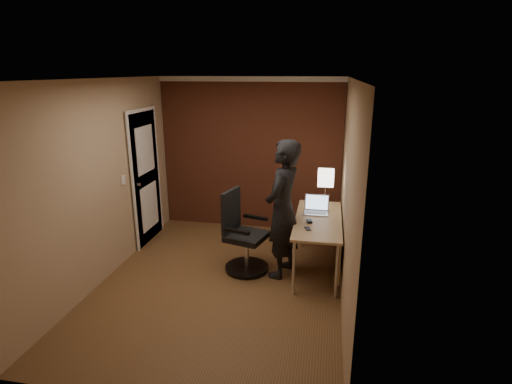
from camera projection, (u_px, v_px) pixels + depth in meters
room at (228, 152)px, 6.21m from camera, size 4.00×4.00×4.00m
desk at (324, 228)px, 5.24m from camera, size 0.60×1.50×0.73m
desk_lamp at (326, 178)px, 5.57m from camera, size 0.22×0.22×0.54m
laptop at (316, 208)px, 5.44m from camera, size 0.34×0.27×0.23m
mouse at (309, 221)px, 5.09m from camera, size 0.08×0.11×0.03m
phone at (308, 229)px, 4.88m from camera, size 0.10×0.13×0.01m
office_chair at (242, 237)px, 5.29m from camera, size 0.60×0.67×1.07m
person at (283, 210)px, 5.06m from camera, size 0.59×0.75×1.79m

